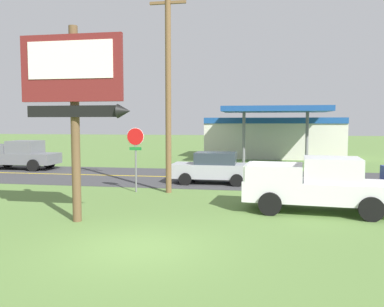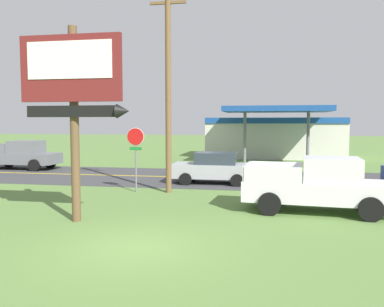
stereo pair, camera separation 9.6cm
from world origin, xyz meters
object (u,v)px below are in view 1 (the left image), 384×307
object	(u,v)px
gas_station	(273,136)
pickup_grey_on_road	(20,155)
utility_pole	(168,78)
motel_sign	(74,87)
stop_sign	(136,148)
pickup_white_parked_on_lawn	(320,185)
car_silver_near_lane	(214,168)

from	to	relation	value
gas_station	pickup_grey_on_road	bearing A→B (deg)	-143.69
utility_pole	pickup_grey_on_road	size ratio (longest dim) A/B	1.88
motel_sign	stop_sign	distance (m)	6.13
utility_pole	pickup_white_parked_on_lawn	bearing A→B (deg)	-25.16
pickup_white_parked_on_lawn	pickup_grey_on_road	xyz separation A→B (m)	(-18.23, 9.95, 0.00)
motel_sign	stop_sign	bearing A→B (deg)	88.85
gas_station	pickup_grey_on_road	world-z (taller)	gas_station
motel_sign	utility_pole	xyz separation A→B (m)	(1.63, 5.82, 0.89)
pickup_white_parked_on_lawn	car_silver_near_lane	distance (m)	7.48
pickup_grey_on_road	gas_station	bearing A→B (deg)	36.31
motel_sign	gas_station	size ratio (longest dim) A/B	0.52
stop_sign	pickup_grey_on_road	size ratio (longest dim) A/B	0.57
gas_station	car_silver_near_lane	distance (m)	17.00
motel_sign	pickup_white_parked_on_lawn	distance (m)	9.01
utility_pole	car_silver_near_lane	world-z (taller)	utility_pole
motel_sign	utility_pole	size ratio (longest dim) A/B	0.64
pickup_grey_on_road	car_silver_near_lane	bearing A→B (deg)	-16.28
stop_sign	utility_pole	size ratio (longest dim) A/B	0.30
motel_sign	car_silver_near_lane	bearing A→B (deg)	69.39
pickup_white_parked_on_lawn	car_silver_near_lane	xyz separation A→B (m)	(-4.53, 5.95, -0.13)
pickup_grey_on_road	pickup_white_parked_on_lawn	bearing A→B (deg)	-28.62
stop_sign	pickup_grey_on_road	xyz separation A→B (m)	(-10.49, 7.15, -1.06)
car_silver_near_lane	pickup_white_parked_on_lawn	bearing A→B (deg)	-52.69
gas_station	pickup_white_parked_on_lawn	bearing A→B (deg)	-87.28
motel_sign	gas_station	xyz separation A→B (m)	(6.79, 25.45, -2.34)
utility_pole	pickup_white_parked_on_lawn	distance (m)	8.07
motel_sign	gas_station	distance (m)	26.45
pickup_white_parked_on_lawn	pickup_grey_on_road	distance (m)	20.77
pickup_white_parked_on_lawn	car_silver_near_lane	bearing A→B (deg)	127.31
gas_station	car_silver_near_lane	world-z (taller)	gas_station
pickup_white_parked_on_lawn	car_silver_near_lane	world-z (taller)	pickup_white_parked_on_lawn
pickup_white_parked_on_lawn	stop_sign	bearing A→B (deg)	160.11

